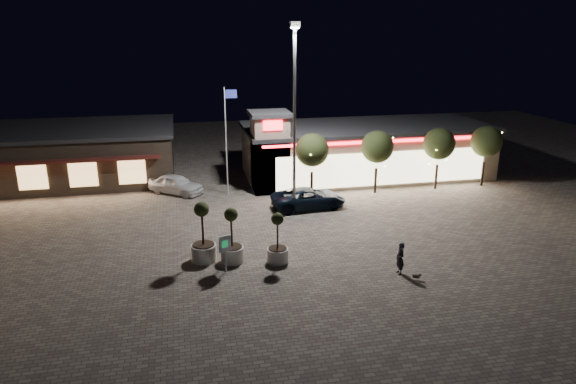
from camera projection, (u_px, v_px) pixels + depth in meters
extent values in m
plane|color=#73695D|center=(291.00, 266.00, 27.10)|extent=(90.00, 90.00, 0.00)
cube|color=tan|center=(366.00, 152.00, 43.38)|extent=(20.00, 8.00, 4.00)
cube|color=#262628|center=(367.00, 127.00, 42.72)|extent=(20.40, 8.40, 0.30)
cube|color=#FFF0BF|center=(384.00, 169.00, 39.73)|extent=(17.00, 0.12, 2.60)
cube|color=#FF1421|center=(385.00, 141.00, 39.05)|extent=(19.00, 0.10, 0.18)
cube|color=tan|center=(270.00, 154.00, 38.86)|extent=(2.60, 2.60, 5.80)
cube|color=#262628|center=(269.00, 114.00, 37.93)|extent=(3.00, 3.00, 0.30)
cube|color=#FF1421|center=(273.00, 126.00, 36.87)|extent=(1.40, 0.10, 0.70)
cube|color=#382D23|center=(73.00, 155.00, 42.33)|extent=(16.00, 10.00, 4.00)
cube|color=#262628|center=(70.00, 129.00, 41.67)|extent=(16.40, 10.40, 0.30)
cube|color=#591E19|center=(59.00, 161.00, 37.06)|extent=(14.40, 0.80, 0.15)
cube|color=#FFC072|center=(32.00, 178.00, 37.35)|extent=(2.00, 0.12, 1.80)
cube|color=#FFC072|center=(83.00, 175.00, 38.05)|extent=(2.00, 0.12, 1.80)
cube|color=#FFC072|center=(132.00, 172.00, 38.74)|extent=(2.00, 0.12, 1.80)
cylinder|color=gray|center=(294.00, 125.00, 33.12)|extent=(0.20, 0.20, 12.00)
cube|color=gray|center=(295.00, 24.00, 31.22)|extent=(0.60, 0.40, 0.35)
cube|color=white|center=(295.00, 28.00, 31.28)|extent=(0.45, 0.30, 0.08)
cylinder|color=white|center=(226.00, 142.00, 37.59)|extent=(0.10, 0.10, 8.00)
cube|color=navy|center=(231.00, 94.00, 36.61)|extent=(0.90, 0.04, 0.60)
cylinder|color=#332319|center=(312.00, 185.00, 37.85)|extent=(0.20, 0.20, 1.92)
sphere|color=#2D3819|center=(312.00, 150.00, 37.05)|extent=(2.42, 2.42, 2.42)
cylinder|color=#332319|center=(375.00, 181.00, 38.84)|extent=(0.20, 0.20, 1.92)
sphere|color=#2D3819|center=(377.00, 147.00, 38.04)|extent=(2.42, 2.42, 2.42)
cylinder|color=#332319|center=(436.00, 177.00, 39.84)|extent=(0.20, 0.20, 1.92)
sphere|color=#2D3819|center=(439.00, 144.00, 39.04)|extent=(2.42, 2.42, 2.42)
cylinder|color=#332319|center=(483.00, 174.00, 40.63)|extent=(0.20, 0.20, 1.92)
sphere|color=#2D3819|center=(486.00, 142.00, 39.83)|extent=(2.42, 2.42, 2.42)
imported|color=black|center=(309.00, 198.00, 35.62)|extent=(5.32, 2.70, 1.44)
imported|color=white|center=(176.00, 184.00, 38.75)|extent=(4.47, 4.00, 1.47)
imported|color=black|center=(400.00, 259.00, 25.99)|extent=(0.41, 0.62, 1.68)
cube|color=#59514C|center=(416.00, 276.00, 25.54)|extent=(0.36, 0.21, 0.18)
sphere|color=#59514C|center=(420.00, 275.00, 25.51)|extent=(0.16, 0.16, 0.16)
cylinder|color=silver|center=(204.00, 253.00, 27.61)|extent=(1.36, 1.36, 0.90)
cylinder|color=black|center=(203.00, 245.00, 27.47)|extent=(1.17, 1.17, 0.07)
cylinder|color=#332319|center=(202.00, 226.00, 27.15)|extent=(0.11, 0.11, 2.03)
sphere|color=#2D3819|center=(202.00, 209.00, 26.85)|extent=(0.79, 0.79, 0.79)
cylinder|color=silver|center=(232.00, 254.00, 27.53)|extent=(1.24, 1.24, 0.83)
cylinder|color=black|center=(232.00, 247.00, 27.39)|extent=(1.07, 1.07, 0.06)
cylinder|color=#332319|center=(232.00, 230.00, 27.10)|extent=(0.10, 0.10, 1.86)
sphere|color=#2D3819|center=(231.00, 215.00, 26.83)|extent=(0.72, 0.72, 0.72)
cylinder|color=silver|center=(278.00, 255.00, 27.48)|extent=(1.14, 1.14, 0.76)
cylinder|color=black|center=(278.00, 248.00, 27.36)|extent=(0.99, 0.99, 0.06)
cylinder|color=#332319|center=(277.00, 233.00, 27.09)|extent=(0.09, 0.09, 1.71)
sphere|color=#2D3819|center=(277.00, 219.00, 26.85)|extent=(0.66, 0.66, 0.66)
cylinder|color=gray|center=(226.00, 261.00, 26.23)|extent=(0.08, 0.08, 1.23)
cube|color=white|center=(225.00, 244.00, 25.93)|extent=(0.64, 0.30, 0.87)
cube|color=#1AA054|center=(225.00, 244.00, 25.90)|extent=(0.34, 0.15, 0.36)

